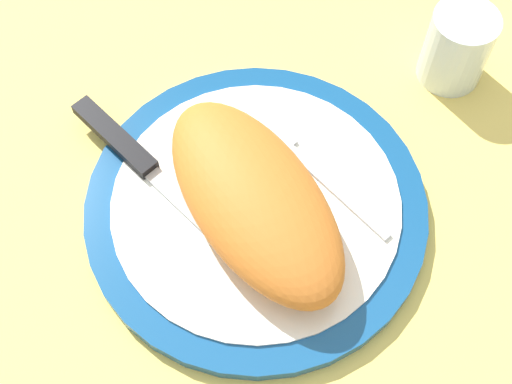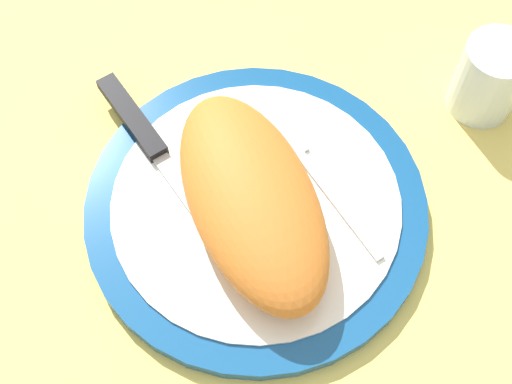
% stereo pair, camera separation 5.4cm
% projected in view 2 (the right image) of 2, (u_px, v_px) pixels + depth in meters
% --- Properties ---
extents(ground_plane, '(1.50, 1.50, 0.03)m').
position_uv_depth(ground_plane, '(256.00, 218.00, 0.68)').
color(ground_plane, '#EACC60').
extents(plate, '(0.32, 0.32, 0.02)m').
position_uv_depth(plate, '(256.00, 207.00, 0.66)').
color(plate, navy).
rests_on(plate, ground_plane).
extents(calzone, '(0.24, 0.12, 0.06)m').
position_uv_depth(calzone, '(252.00, 198.00, 0.62)').
color(calzone, orange).
rests_on(calzone, plate).
extents(fork, '(0.17, 0.04, 0.00)m').
position_uv_depth(fork, '(317.00, 176.00, 0.66)').
color(fork, silver).
rests_on(fork, plate).
extents(knife, '(0.24, 0.06, 0.01)m').
position_uv_depth(knife, '(146.00, 137.00, 0.68)').
color(knife, silver).
rests_on(knife, plate).
extents(water_glass, '(0.07, 0.07, 0.08)m').
position_uv_depth(water_glass, '(488.00, 81.00, 0.70)').
color(water_glass, silver).
rests_on(water_glass, ground_plane).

